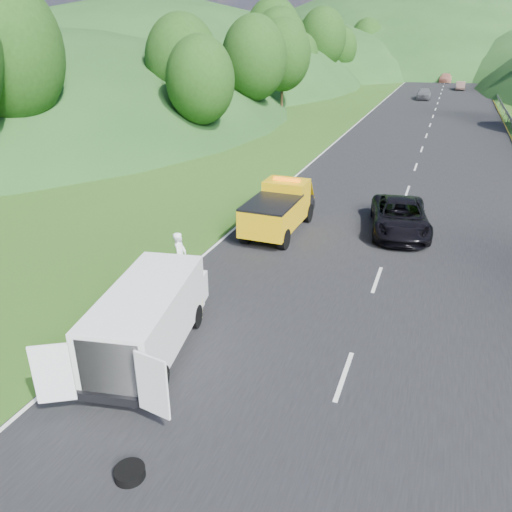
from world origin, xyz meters
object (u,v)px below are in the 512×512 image
at_px(tow_truck, 279,208).
at_px(child, 199,318).
at_px(white_van, 149,316).
at_px(woman, 182,280).
at_px(suitcase, 150,292).
at_px(spare_tire, 130,477).
at_px(passing_suv, 398,232).
at_px(worker, 132,405).

relative_size(tow_truck, child, 5.76).
height_order(white_van, woman, white_van).
xyz_separation_m(white_van, suitcase, (-1.64, 2.58, -0.86)).
bearing_deg(white_van, spare_tire, -75.18).
bearing_deg(tow_truck, woman, -106.21).
xyz_separation_m(woman, spare_tire, (3.30, -8.27, 0.00)).
distance_m(spare_tire, passing_suv, 16.38).
relative_size(woman, child, 1.99).
distance_m(child, spare_tire, 6.24).
relative_size(worker, spare_tire, 2.51).
bearing_deg(woman, spare_tire, -168.67).
bearing_deg(suitcase, worker, -63.32).
relative_size(tow_truck, suitcase, 8.48).
distance_m(tow_truck, spare_tire, 14.27).
relative_size(child, worker, 0.57).
distance_m(white_van, spare_tire, 4.56).
xyz_separation_m(worker, suitcase, (-2.37, 4.71, 0.31)).
height_order(worker, suitcase, worker).
distance_m(tow_truck, suitcase, 7.90).
relative_size(woman, worker, 1.14).
distance_m(tow_truck, worker, 12.36).
height_order(white_van, suitcase, white_van).
height_order(spare_tire, passing_suv, passing_suv).
bearing_deg(white_van, woman, 97.42).
height_order(child, spare_tire, child).
bearing_deg(passing_suv, woman, -141.73).
height_order(woman, passing_suv, woman).
xyz_separation_m(white_van, passing_suv, (5.50, 12.00, -1.17)).
height_order(worker, passing_suv, worker).
xyz_separation_m(tow_truck, suitcase, (-2.05, -7.59, -0.79)).
relative_size(white_van, worker, 3.86).
bearing_deg(white_van, child, 68.22).
relative_size(worker, suitcase, 2.56).
relative_size(child, spare_tire, 1.44).
distance_m(child, passing_suv, 11.15).
bearing_deg(woman, suitcase, 161.59).
bearing_deg(white_van, tow_truck, 77.07).
distance_m(white_van, woman, 4.66).
height_order(woman, worker, woman).
height_order(tow_truck, passing_suv, tow_truck).
bearing_deg(spare_tire, worker, 122.39).
height_order(tow_truck, child, tow_truck).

